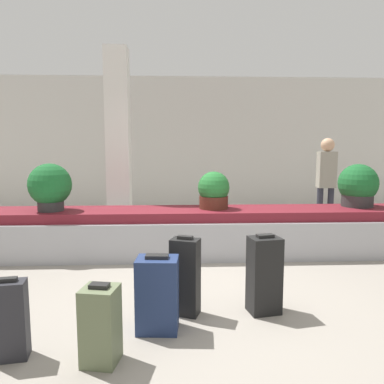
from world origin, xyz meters
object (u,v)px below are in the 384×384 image
traveler_0 (326,176)px  suitcase_1 (185,277)px  suitcase_4 (264,275)px  suitcase_0 (9,320)px  pillar (119,145)px  suitcase_2 (101,325)px  potted_plant_2 (50,187)px  potted_plant_0 (214,191)px  suitcase_3 (157,294)px  potted_plant_1 (358,186)px

traveler_0 → suitcase_1: bearing=-129.8°
suitcase_4 → traveler_0: bearing=48.8°
suitcase_0 → traveler_0: traveler_0 is taller
pillar → traveler_0: pillar is taller
suitcase_1 → suitcase_2: bearing=-109.7°
suitcase_4 → potted_plant_2: bearing=132.8°
suitcase_1 → suitcase_2: suitcase_1 is taller
potted_plant_0 → suitcase_4: bearing=-82.1°
pillar → suitcase_3: pillar is taller
suitcase_1 → suitcase_2: size_ratio=1.26×
suitcase_2 → traveler_0: (3.31, 4.05, 0.75)m
suitcase_2 → suitcase_4: 1.60m
pillar → potted_plant_1: size_ratio=4.95×
suitcase_2 → suitcase_3: bearing=60.6°
suitcase_0 → traveler_0: (4.00, 3.96, 0.74)m
potted_plant_1 → traveler_0: size_ratio=0.37×
pillar → suitcase_4: bearing=-59.2°
traveler_0 → suitcase_2: bearing=-129.9°
suitcase_0 → potted_plant_0: bearing=46.9°
pillar → potted_plant_2: (-0.81, -1.10, -0.58)m
suitcase_4 → potted_plant_1: size_ratio=1.19×
suitcase_3 → potted_plant_2: bearing=130.0°
pillar → suitcase_3: size_ratio=4.75×
suitcase_0 → potted_plant_2: size_ratio=0.93×
pillar → potted_plant_1: pillar is taller
suitcase_1 → potted_plant_1: size_ratio=1.18×
pillar → potted_plant_2: 1.48m
potted_plant_2 → traveler_0: traveler_0 is taller
potted_plant_0 → potted_plant_1: (2.20, 0.09, 0.05)m
suitcase_1 → potted_plant_0: potted_plant_0 is taller
suitcase_0 → suitcase_3: 1.15m
traveler_0 → suitcase_3: bearing=-129.8°
suitcase_0 → potted_plant_1: size_ratio=0.97×
suitcase_4 → suitcase_0: bearing=-172.5°
pillar → suitcase_4: 3.72m
suitcase_0 → potted_plant_0: potted_plant_0 is taller
suitcase_0 → suitcase_2: size_ratio=1.04×
pillar → traveler_0: (3.71, 0.25, -0.56)m
suitcase_3 → potted_plant_0: potted_plant_0 is taller
suitcase_3 → suitcase_2: bearing=-125.6°
suitcase_0 → suitcase_4: 2.20m
potted_plant_2 → suitcase_4: bearing=-36.4°
pillar → suitcase_0: bearing=-94.5°
suitcase_2 → suitcase_3: 0.62m
potted_plant_0 → traveler_0: size_ratio=0.32×
potted_plant_2 → suitcase_1: bearing=-46.1°
pillar → potted_plant_0: 1.94m
suitcase_4 → potted_plant_0: potted_plant_0 is taller
suitcase_4 → potted_plant_1: bearing=36.6°
suitcase_0 → potted_plant_2: (-0.52, 2.61, 0.72)m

